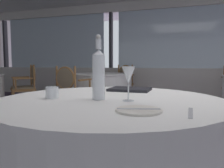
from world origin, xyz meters
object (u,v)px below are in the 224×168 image
Objects in this scene: dining_chair_1_1 at (70,87)px; dining_chair_2_0 at (27,83)px; water_bottle at (99,73)px; menu_book at (130,89)px; dining_chair_1_0 at (123,79)px; water_tumbler at (52,92)px; wine_glass at (128,76)px; side_plate at (139,110)px.

dining_chair_1_1 is 0.98× the size of dining_chair_2_0.
dining_chair_2_0 is at bearing 134.97° from water_bottle.
dining_chair_1_0 reaches higher than menu_book.
water_tumbler is (-0.29, -0.04, -0.12)m from water_bottle.
wine_glass is at bearing 5.31° from water_tumbler.
wine_glass reaches higher than menu_book.
menu_book reaches higher than side_plate.
dining_chair_2_0 reaches higher than dining_chair_1_1.
water_tumbler is 0.25× the size of menu_book.
menu_book is at bearing 81.40° from water_bottle.
menu_book is at bearing 55.71° from water_tumbler.
water_bottle reaches higher than dining_chair_2_0.
water_tumbler is at bearing -174.69° from wine_glass.
water_bottle is 4.95× the size of water_tumbler.
water_tumbler is 0.08× the size of dining_chair_1_1.
wine_glass is 0.63× the size of menu_book.
dining_chair_2_0 is at bearing 81.29° from dining_chair_1_1.
dining_chair_2_0 is (-2.78, 2.23, -0.22)m from menu_book.
water_tumbler is at bearing 160.25° from side_plate.
water_bottle is 3.85m from dining_chair_2_0.
water_tumbler is 0.64m from menu_book.
water_tumbler is (-0.57, 0.20, 0.03)m from side_plate.
side_plate is 4.87m from dining_chair_1_0.
water_bottle reaches higher than menu_book.
water_bottle is at bearing 179.74° from wine_glass.
wine_glass reaches higher than side_plate.
water_bottle reaches higher than water_tumbler.
side_plate is 2.71× the size of water_tumbler.
side_plate is 0.22× the size of dining_chair_2_0.
dining_chair_2_0 reaches higher than menu_book.
dining_chair_1_1 is 1.34m from dining_chair_2_0.
menu_book is at bearing 106.29° from side_plate.
wine_glass is at bearing 113.47° from side_plate.
wine_glass reaches higher than dining_chair_2_0.
water_bottle is 4.56m from dining_chair_1_0.
dining_chair_2_0 is (-2.42, 2.76, -0.24)m from water_tumbler.
dining_chair_1_1 is at bearing 122.33° from water_bottle.
water_bottle is at bearing 8.76° from water_tumbler.
side_plate is at bearing -19.75° from water_tumbler.
water_bottle is 0.51m from menu_book.
dining_chair_1_0 is at bearing 0.00° from dining_chair_1_1.
wine_glass is (0.18, -0.00, -0.01)m from water_bottle.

